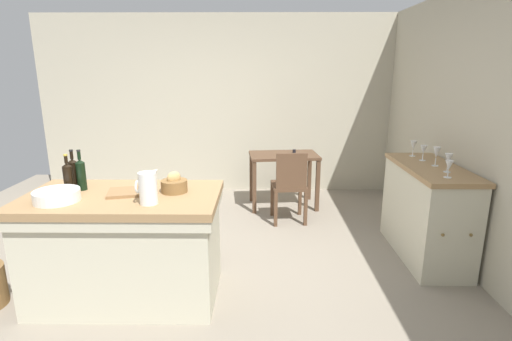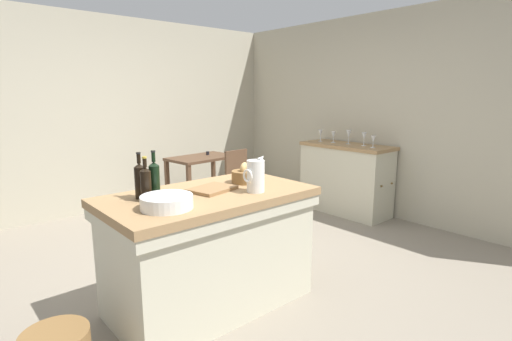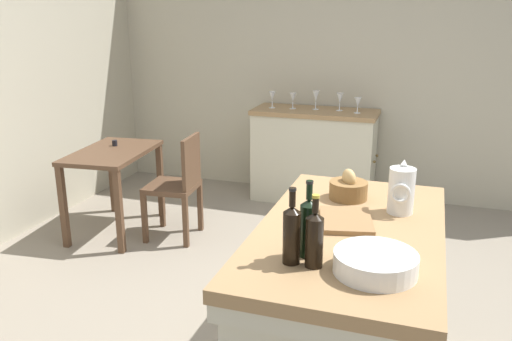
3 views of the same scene
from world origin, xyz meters
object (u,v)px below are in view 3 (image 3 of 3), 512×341
Objects in this scene: bread_basket at (348,188)px; wine_bottle_green at (314,238)px; wine_glass_far_right at (272,97)px; wooden_chair at (178,183)px; writing_desk at (113,164)px; pitcher at (401,190)px; wine_glass_middle at (316,97)px; side_cabinet at (314,155)px; wine_glass_right at (293,98)px; wine_glass_left at (340,99)px; island_table at (346,303)px; wash_bowl at (375,263)px; wine_glass_far_left at (358,103)px; wine_bottle_amber at (292,233)px; cutting_board at (346,220)px; wine_bottle_dark at (308,226)px.

wine_bottle_green reaches higher than bread_basket.
wooden_chair is at bearing 161.20° from wine_glass_far_right.
writing_desk is 2.71m from pitcher.
pitcher reaches higher than wine_glass_middle.
wine_glass_right is (0.00, 0.23, 0.57)m from side_cabinet.
wine_glass_left is 0.24m from wine_glass_middle.
bread_basket is 0.68× the size of wine_bottle_green.
bread_basket is at bearing 10.65° from island_table.
wine_glass_middle is (3.18, 0.93, 0.13)m from wash_bowl.
wine_glass_far_left reaches higher than island_table.
side_cabinet is 3.26m from wine_bottle_amber.
writing_desk is 2.90× the size of wash_bowl.
wine_glass_far_left is 0.43m from wine_glass_middle.
wine_glass_far_right is (2.70, 1.20, 0.57)m from island_table.
writing_desk is 2.31m from wine_glass_far_left.
island_table is 0.42m from cutting_board.
wine_bottle_green is at bearing 179.65° from bread_basket.
wine_glass_far_left is (3.12, 0.27, 0.03)m from wine_bottle_green.
wine_glass_far_left is at bearing 4.95° from wine_bottle_green.
writing_desk is 2.39m from bread_basket.
island_table is 4.99× the size of wine_bottle_green.
wine_bottle_amber is 1.95× the size of wine_glass_far_right.
wine_glass_left is (1.37, -1.69, 0.44)m from writing_desk.
writing_desk is at bearing 52.72° from wash_bowl.
island_table is at bearing -159.95° from wine_glass_right.
wine_glass_far_left is at bearing -45.80° from wooden_chair.
writing_desk is 0.61m from wooden_chair.
wine_bottle_dark is (-3.08, -0.64, 0.55)m from side_cabinet.
wine_bottle_amber is at bearing -131.79° from writing_desk.
island_table is at bearing -172.56° from wine_glass_far_left.
wine_glass_far_left reaches higher than cutting_board.
wine_glass_far_left is at bearing 13.01° from pitcher.
wine_glass_left is at bearing 16.58° from pitcher.
island_table is 4.73× the size of cutting_board.
wooden_chair is 2.78× the size of wine_bottle_amber.
side_cabinet is 3.86× the size of wine_bottle_amber.
side_cabinet is at bearing 16.39° from wash_bowl.
wine_glass_middle reaches higher than bread_basket.
wine_glass_far_left is 0.20m from wine_glass_left.
wine_glass_far_left is at bearing 7.44° from island_table.
wooden_chair reaches higher than island_table.
pitcher is 1.84× the size of wine_glass_far_left.
wine_glass_right is 0.21m from wine_glass_far_right.
side_cabinet is at bearing 15.70° from island_table.
wine_bottle_amber is at bearing 88.85° from wine_bottle_green.
wash_bowl is 0.34m from wine_bottle_amber.
cutting_board is 0.51m from wine_bottle_green.
side_cabinet is 0.59m from wine_glass_middle.
side_cabinet is 1.39× the size of wooden_chair.
wine_bottle_dark is (-0.41, 0.09, 0.12)m from cutting_board.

